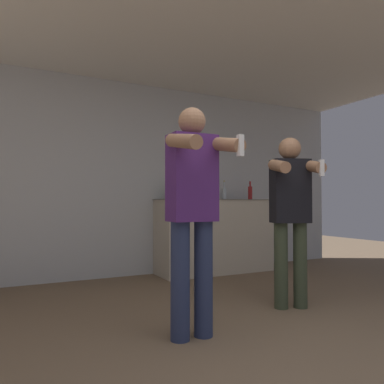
# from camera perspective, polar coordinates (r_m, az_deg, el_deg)

# --- Properties ---
(ground_plane) EXTENTS (14.00, 14.00, 0.00)m
(ground_plane) POSITION_cam_1_polar(r_m,az_deg,el_deg) (2.32, 16.44, -25.94)
(ground_plane) COLOR brown
(wall_back) EXTENTS (7.00, 0.06, 2.55)m
(wall_back) POSITION_cam_1_polar(r_m,az_deg,el_deg) (5.01, -10.15, 2.00)
(wall_back) COLOR #B2B7BC
(wall_back) RESTS_ON ground_plane
(ceiling_slab) EXTENTS (7.00, 3.73, 0.05)m
(ceiling_slab) POSITION_cam_1_polar(r_m,az_deg,el_deg) (3.82, -2.27, 23.37)
(ceiling_slab) COLOR silver
(ceiling_slab) RESTS_ON wall_back
(counter) EXTENTS (1.64, 0.58, 1.01)m
(counter) POSITION_cam_1_polar(r_m,az_deg,el_deg) (5.22, 3.49, -6.65)
(counter) COLOR #BCB29E
(counter) RESTS_ON ground_plane
(bottle_tall_gin) EXTENTS (0.06, 0.06, 0.29)m
(bottle_tall_gin) POSITION_cam_1_polar(r_m,az_deg,el_deg) (5.61, 8.85, -0.02)
(bottle_tall_gin) COLOR maroon
(bottle_tall_gin) RESTS_ON counter
(bottle_amber_bourbon) EXTENTS (0.09, 0.09, 0.28)m
(bottle_amber_bourbon) POSITION_cam_1_polar(r_m,az_deg,el_deg) (4.97, -3.21, 0.19)
(bottle_amber_bourbon) COLOR #194723
(bottle_amber_bourbon) RESTS_ON counter
(bottle_dark_rum) EXTENTS (0.06, 0.06, 0.27)m
(bottle_dark_rum) POSITION_cam_1_polar(r_m,az_deg,el_deg) (5.36, 4.94, -0.16)
(bottle_dark_rum) COLOR silver
(bottle_dark_rum) RESTS_ON counter
(bottle_brown_liquor) EXTENTS (0.09, 0.09, 0.32)m
(bottle_brown_liquor) POSITION_cam_1_polar(r_m,az_deg,el_deg) (5.19, 1.91, 0.31)
(bottle_brown_liquor) COLOR maroon
(bottle_brown_liquor) RESTS_ON counter
(person_woman_foreground) EXTENTS (0.42, 0.50, 1.64)m
(person_woman_foreground) POSITION_cam_1_polar(r_m,az_deg,el_deg) (2.65, 0.16, -2.11)
(person_woman_foreground) COLOR navy
(person_woman_foreground) RESTS_ON ground_plane
(person_man_side) EXTENTS (0.50, 0.51, 1.56)m
(person_man_side) POSITION_cam_1_polar(r_m,az_deg,el_deg) (3.53, 14.81, -2.28)
(person_man_side) COLOR #38422D
(person_man_side) RESTS_ON ground_plane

